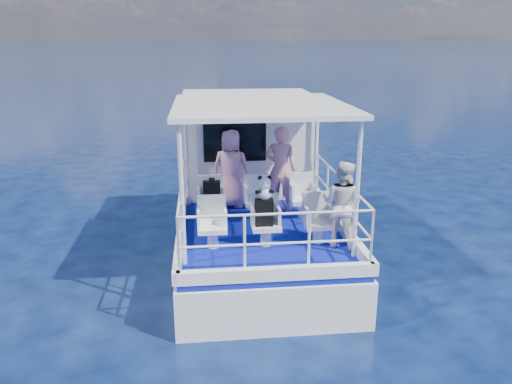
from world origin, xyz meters
TOP-DOWN VIEW (x-y plane):
  - ground at (0.00, 0.00)m, footprint 2000.00×2000.00m
  - hull at (0.00, 1.00)m, footprint 3.00×7.00m
  - deck at (0.00, 1.00)m, footprint 2.90×6.90m
  - cabin at (0.00, 2.30)m, footprint 2.85×2.00m
  - canopy at (0.00, -0.20)m, footprint 3.00×3.20m
  - canopy_posts at (0.00, -0.25)m, footprint 2.77×2.97m
  - railings at (0.00, -0.58)m, footprint 2.84×3.59m
  - seat_port_fwd at (-0.90, 0.20)m, footprint 0.48×0.46m
  - seat_center_fwd at (0.00, 0.20)m, footprint 0.48×0.46m
  - seat_stbd_fwd at (0.90, 0.20)m, footprint 0.48×0.46m
  - seat_port_aft at (-0.90, -1.10)m, footprint 0.48×0.46m
  - seat_center_aft at (0.00, -1.10)m, footprint 0.48×0.46m
  - seat_stbd_aft at (0.90, -1.10)m, footprint 0.48×0.46m
  - passenger_port_fwd at (-0.45, 1.01)m, footprint 0.70×0.59m
  - passenger_stbd_fwd at (0.52, 0.65)m, footprint 0.73×0.60m
  - passenger_stbd_aft at (1.25, -1.24)m, footprint 0.90×0.87m
  - backpack_port at (-0.88, 0.12)m, footprint 0.32×0.18m
  - backpack_center at (-0.04, -1.16)m, footprint 0.30×0.17m
  - compact_camera at (-0.87, 0.12)m, footprint 0.11×0.06m
  - panda at (-0.03, -1.14)m, footprint 0.26×0.21m

SIDE VIEW (x-z plane):
  - ground at x=0.00m, z-range 0.00..0.00m
  - hull at x=0.00m, z-range -0.80..0.80m
  - deck at x=0.00m, z-range 0.80..0.90m
  - seat_port_fwd at x=-0.90m, z-range 0.90..1.28m
  - seat_center_fwd at x=0.00m, z-range 0.90..1.28m
  - seat_stbd_fwd at x=0.90m, z-range 0.90..1.28m
  - seat_port_aft at x=-0.90m, z-range 0.90..1.28m
  - seat_center_aft at x=0.00m, z-range 0.90..1.28m
  - seat_stbd_aft at x=0.90m, z-range 0.90..1.28m
  - railings at x=0.00m, z-range 0.90..1.90m
  - backpack_port at x=-0.88m, z-range 1.28..1.71m
  - backpack_center at x=-0.04m, z-range 1.28..1.73m
  - passenger_stbd_aft at x=1.25m, z-range 0.90..2.37m
  - passenger_port_fwd at x=-0.45m, z-range 0.90..2.52m
  - compact_camera at x=-0.87m, z-range 1.71..1.77m
  - passenger_stbd_fwd at x=0.52m, z-range 0.90..2.63m
  - panda at x=-0.03m, z-range 1.73..2.13m
  - cabin at x=0.00m, z-range 0.90..3.10m
  - canopy_posts at x=0.00m, z-range 0.90..3.10m
  - canopy at x=0.00m, z-range 3.10..3.18m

